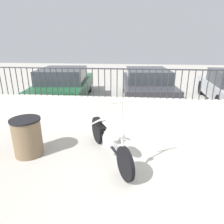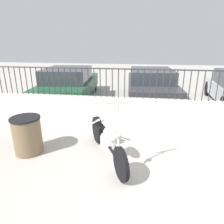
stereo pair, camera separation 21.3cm
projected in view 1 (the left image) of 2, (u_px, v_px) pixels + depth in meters
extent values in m
plane|color=#ADA89E|center=(162.00, 178.00, 3.56)|extent=(40.00, 40.00, 0.00)
cube|color=beige|center=(153.00, 113.00, 5.54)|extent=(10.89, 0.18, 0.85)
cylinder|color=#2D2D33|center=(1.00, 81.00, 5.71)|extent=(0.02, 0.02, 0.80)
cylinder|color=#2D2D33|center=(6.00, 81.00, 5.69)|extent=(0.02, 0.02, 0.80)
cylinder|color=#2D2D33|center=(12.00, 81.00, 5.68)|extent=(0.02, 0.02, 0.80)
cylinder|color=#2D2D33|center=(17.00, 81.00, 5.66)|extent=(0.02, 0.02, 0.80)
cylinder|color=#2D2D33|center=(23.00, 81.00, 5.64)|extent=(0.02, 0.02, 0.80)
cylinder|color=#2D2D33|center=(28.00, 81.00, 5.63)|extent=(0.02, 0.02, 0.80)
cylinder|color=#2D2D33|center=(34.00, 81.00, 5.61)|extent=(0.02, 0.02, 0.80)
cylinder|color=#2D2D33|center=(40.00, 82.00, 5.59)|extent=(0.02, 0.02, 0.80)
cylinder|color=#2D2D33|center=(45.00, 82.00, 5.58)|extent=(0.02, 0.02, 0.80)
cylinder|color=#2D2D33|center=(51.00, 82.00, 5.56)|extent=(0.02, 0.02, 0.80)
cylinder|color=#2D2D33|center=(57.00, 82.00, 5.54)|extent=(0.02, 0.02, 0.80)
cylinder|color=#2D2D33|center=(63.00, 82.00, 5.52)|extent=(0.02, 0.02, 0.80)
cylinder|color=#2D2D33|center=(69.00, 82.00, 5.51)|extent=(0.02, 0.02, 0.80)
cylinder|color=#2D2D33|center=(75.00, 82.00, 5.49)|extent=(0.02, 0.02, 0.80)
cylinder|color=#2D2D33|center=(81.00, 82.00, 5.47)|extent=(0.02, 0.02, 0.80)
cylinder|color=#2D2D33|center=(87.00, 83.00, 5.46)|extent=(0.02, 0.02, 0.80)
cylinder|color=#2D2D33|center=(93.00, 83.00, 5.44)|extent=(0.02, 0.02, 0.80)
cylinder|color=#2D2D33|center=(99.00, 83.00, 5.42)|extent=(0.02, 0.02, 0.80)
cylinder|color=#2D2D33|center=(105.00, 83.00, 5.41)|extent=(0.02, 0.02, 0.80)
cylinder|color=#2D2D33|center=(111.00, 83.00, 5.39)|extent=(0.02, 0.02, 0.80)
cylinder|color=#2D2D33|center=(117.00, 83.00, 5.37)|extent=(0.02, 0.02, 0.80)
cylinder|color=#2D2D33|center=(123.00, 83.00, 5.36)|extent=(0.02, 0.02, 0.80)
cylinder|color=#2D2D33|center=(129.00, 83.00, 5.34)|extent=(0.02, 0.02, 0.80)
cylinder|color=#2D2D33|center=(136.00, 84.00, 5.32)|extent=(0.02, 0.02, 0.80)
cylinder|color=#2D2D33|center=(142.00, 84.00, 5.31)|extent=(0.02, 0.02, 0.80)
cylinder|color=#2D2D33|center=(148.00, 84.00, 5.29)|extent=(0.02, 0.02, 0.80)
cylinder|color=#2D2D33|center=(155.00, 84.00, 5.27)|extent=(0.02, 0.02, 0.80)
cylinder|color=#2D2D33|center=(161.00, 84.00, 5.26)|extent=(0.02, 0.02, 0.80)
cylinder|color=#2D2D33|center=(168.00, 84.00, 5.24)|extent=(0.02, 0.02, 0.80)
cylinder|color=#2D2D33|center=(174.00, 84.00, 5.22)|extent=(0.02, 0.02, 0.80)
cylinder|color=#2D2D33|center=(181.00, 84.00, 5.21)|extent=(0.02, 0.02, 0.80)
cylinder|color=#2D2D33|center=(188.00, 85.00, 5.19)|extent=(0.02, 0.02, 0.80)
cylinder|color=#2D2D33|center=(194.00, 85.00, 5.17)|extent=(0.02, 0.02, 0.80)
cylinder|color=#2D2D33|center=(201.00, 85.00, 5.16)|extent=(0.02, 0.02, 0.80)
cylinder|color=#2D2D33|center=(208.00, 85.00, 5.14)|extent=(0.02, 0.02, 0.80)
cylinder|color=#2D2D33|center=(214.00, 85.00, 5.12)|extent=(0.02, 0.02, 0.80)
cylinder|color=#2D2D33|center=(221.00, 85.00, 5.11)|extent=(0.02, 0.02, 0.80)
cylinder|color=#2D2D33|center=(156.00, 69.00, 5.15)|extent=(10.89, 0.04, 0.04)
cylinder|color=black|center=(125.00, 164.00, 3.43)|extent=(0.35, 0.58, 0.62)
cylinder|color=black|center=(98.00, 130.00, 4.76)|extent=(0.39, 0.60, 0.63)
cylinder|color=black|center=(109.00, 144.00, 4.09)|extent=(0.71, 1.27, 0.06)
cube|color=silver|center=(110.00, 141.00, 4.02)|extent=(0.28, 0.18, 0.24)
ellipsoid|color=white|center=(112.00, 134.00, 3.85)|extent=(0.42, 0.55, 0.18)
cube|color=black|center=(102.00, 128.00, 4.44)|extent=(0.27, 0.32, 0.06)
cylinder|color=silver|center=(123.00, 148.00, 3.42)|extent=(0.14, 0.22, 0.51)
sphere|color=silver|center=(122.00, 135.00, 3.40)|extent=(0.11, 0.11, 0.11)
cylinder|color=silver|center=(122.00, 118.00, 3.33)|extent=(0.03, 0.03, 0.56)
cylinder|color=silver|center=(122.00, 102.00, 3.24)|extent=(0.47, 0.27, 0.03)
cylinder|color=silver|center=(95.00, 122.00, 4.62)|extent=(0.40, 0.69, 0.43)
cylinder|color=silver|center=(101.00, 122.00, 4.67)|extent=(0.40, 0.69, 0.43)
cylinder|color=brown|center=(28.00, 138.00, 4.19)|extent=(0.59, 0.59, 0.77)
cylinder|color=black|center=(25.00, 120.00, 4.06)|extent=(0.62, 0.62, 0.04)
cylinder|color=black|center=(54.00, 85.00, 9.66)|extent=(0.18, 0.65, 0.64)
cylinder|color=black|center=(90.00, 85.00, 9.66)|extent=(0.18, 0.65, 0.64)
cylinder|color=black|center=(32.00, 101.00, 7.03)|extent=(0.18, 0.65, 0.64)
cylinder|color=black|center=(82.00, 101.00, 7.04)|extent=(0.18, 0.65, 0.64)
cube|color=#1E5933|center=(65.00, 87.00, 8.28)|extent=(2.32, 4.66, 0.57)
cube|color=#2D3338|center=(63.00, 75.00, 7.89)|extent=(1.89, 2.32, 0.52)
cylinder|color=black|center=(125.00, 86.00, 9.62)|extent=(0.16, 0.65, 0.64)
cylinder|color=black|center=(159.00, 86.00, 9.57)|extent=(0.16, 0.65, 0.64)
cylinder|color=black|center=(127.00, 101.00, 7.09)|extent=(0.16, 0.65, 0.64)
cylinder|color=black|center=(174.00, 101.00, 7.04)|extent=(0.16, 0.65, 0.64)
cube|color=#38383D|center=(146.00, 87.00, 8.26)|extent=(2.08, 4.45, 0.60)
cube|color=#2D3338|center=(147.00, 75.00, 7.88)|extent=(1.74, 2.19, 0.47)
cylinder|color=black|center=(201.00, 87.00, 9.22)|extent=(0.16, 0.65, 0.64)
cylinder|color=black|center=(218.00, 104.00, 6.74)|extent=(0.16, 0.65, 0.64)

